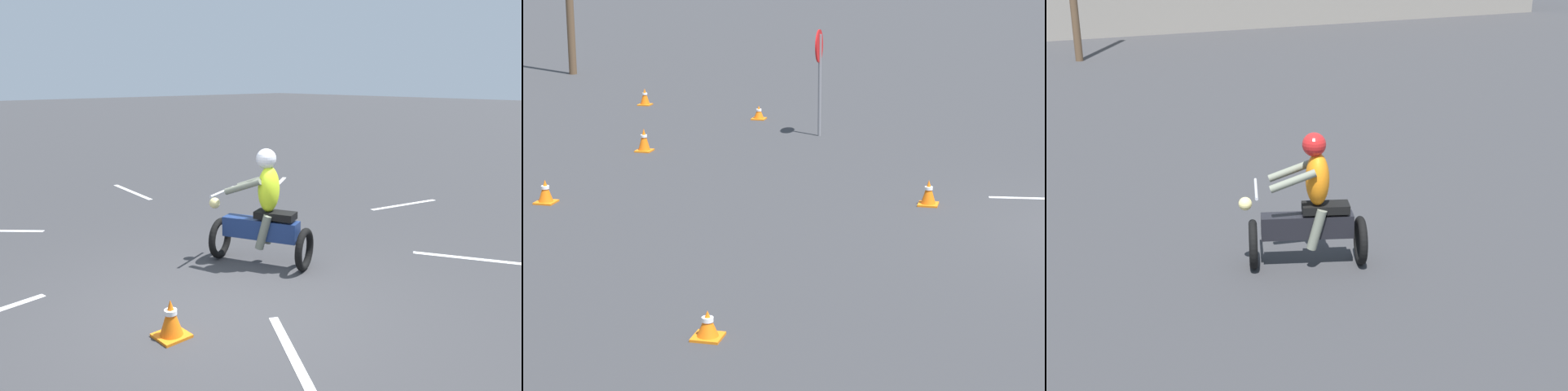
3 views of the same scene
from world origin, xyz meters
TOP-DOWN VIEW (x-y plane):
  - motorcycle_rider_background at (-5.76, 12.03)m, footprint 1.54×1.11m

SIDE VIEW (x-z plane):
  - motorcycle_rider_background at x=-5.76m, z-range -0.10..1.56m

